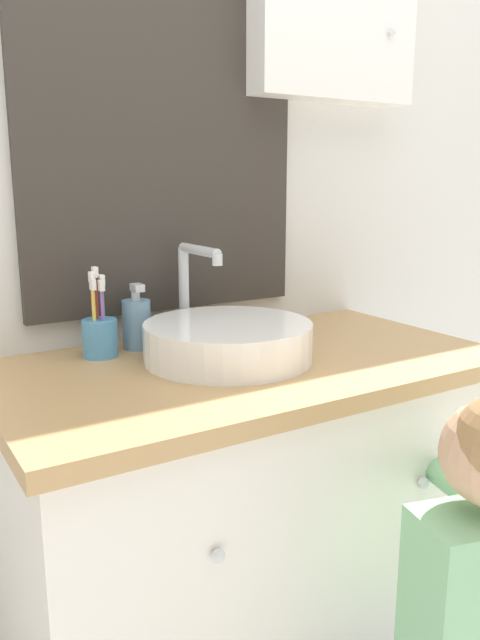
{
  "coord_description": "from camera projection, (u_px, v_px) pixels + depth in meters",
  "views": [
    {
      "loc": [
        -0.68,
        -0.75,
        1.16
      ],
      "look_at": [
        -0.05,
        0.26,
        0.89
      ],
      "focal_mm": 35.0,
      "sensor_mm": 36.0,
      "label": 1
    }
  ],
  "objects": [
    {
      "name": "wall_back",
      "position": [
        186.0,
        125.0,
        1.47
      ],
      "size": [
        3.2,
        0.18,
        2.5
      ],
      "color": "silver",
      "rests_on": "ground_plane"
    },
    {
      "name": "sink_basin",
      "position": [
        227.0,
        339.0,
        1.3
      ],
      "size": [
        0.35,
        0.4,
        0.23
      ],
      "color": "white",
      "rests_on": "vanity_counter"
    },
    {
      "name": "vanity_counter",
      "position": [
        249.0,
        529.0,
        1.39
      ],
      "size": [
        1.05,
        0.58,
        0.79
      ],
      "color": "silver",
      "rests_on": "ground_plane"
    },
    {
      "name": "toothbrush_holder",
      "position": [
        100.0,
        334.0,
        1.31
      ],
      "size": [
        0.07,
        0.07,
        0.19
      ],
      "color": "#4C93C6",
      "rests_on": "vanity_counter"
    },
    {
      "name": "soap_dispenser",
      "position": [
        137.0,
        323.0,
        1.38
      ],
      "size": [
        0.06,
        0.06,
        0.15
      ],
      "color": "#6B93B2",
      "rests_on": "vanity_counter"
    }
  ]
}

